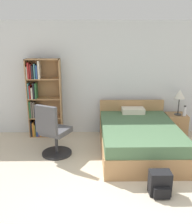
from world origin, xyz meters
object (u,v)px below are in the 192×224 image
office_chair (53,133)px  bookshelf (40,100)px  nightstand (176,125)px  water_bottle (185,111)px  backpack_black (160,184)px  table_lamp (180,95)px  bed (138,138)px

office_chair → bookshelf: bearing=111.9°
nightstand → water_bottle: (0.13, -0.11, 0.37)m
office_chair → nightstand: size_ratio=2.03×
bookshelf → office_chair: bookshelf is taller
office_chair → backpack_black: 2.18m
table_lamp → backpack_black: bearing=-113.6°
bookshelf → table_lamp: bearing=-1.5°
office_chair → backpack_black: office_chair is taller
office_chair → table_lamp: size_ratio=1.81×
nightstand → water_bottle: size_ratio=2.22×
table_lamp → backpack_black: size_ratio=1.61×
bed → table_lamp: (1.05, 0.81, 0.68)m
nightstand → backpack_black: 2.50m
bed → table_lamp: table_lamp is taller
office_chair → backpack_black: (1.74, -1.28, -0.30)m
nightstand → table_lamp: bearing=-74.0°
backpack_black → water_bottle: bearing=63.1°
office_chair → nightstand: office_chair is taller
water_bottle → backpack_black: size_ratio=0.65×
bookshelf → office_chair: size_ratio=1.68×
bookshelf → table_lamp: bookshelf is taller
nightstand → table_lamp: table_lamp is taller
bed → water_bottle: 1.42m
office_chair → backpack_black: bearing=-36.4°
bed → water_bottle: (1.17, 0.73, 0.33)m
bookshelf → water_bottle: size_ratio=7.60×
office_chair → nightstand: bearing=20.5°
bed → backpack_black: 1.46m
table_lamp → water_bottle: table_lamp is taller
table_lamp → backpack_black: 2.60m
nightstand → table_lamp: 0.73m
backpack_black → bookshelf: bearing=132.8°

